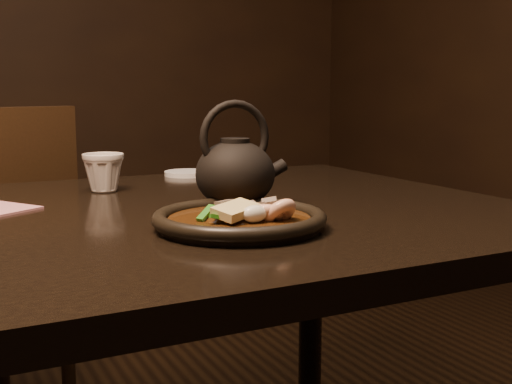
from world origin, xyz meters
name	(u,v)px	position (x,y,z in m)	size (l,w,h in m)	color
table	(35,271)	(0.00, 0.00, 0.67)	(1.60, 0.90, 0.75)	black
plate	(239,220)	(0.26, -0.18, 0.76)	(0.25, 0.25, 0.03)	black
stirfry	(244,216)	(0.26, -0.19, 0.77)	(0.14, 0.14, 0.05)	#331B09
saucer_right	(187,173)	(0.40, 0.40, 0.76)	(0.11, 0.11, 0.01)	white
tea_cup	(104,171)	(0.17, 0.24, 0.79)	(0.08, 0.07, 0.08)	beige
teapot	(236,170)	(0.31, -0.05, 0.82)	(0.16, 0.13, 0.18)	black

